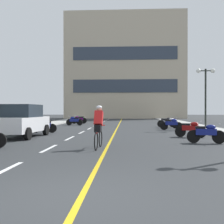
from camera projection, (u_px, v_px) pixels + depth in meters
ground_plane at (115, 126)px, 25.76m from camera, size 140.00×140.00×0.00m
curb_left at (48, 124)px, 29.13m from camera, size 2.40×72.00×0.12m
curb_right at (187, 124)px, 28.39m from camera, size 2.40×72.00×0.12m
lane_dash_0 at (4, 170)px, 6.89m from camera, size 0.14×2.20×0.01m
lane_dash_1 at (49, 148)px, 10.88m from camera, size 0.14×2.20×0.01m
lane_dash_2 at (70, 138)px, 14.88m from camera, size 0.14×2.20×0.01m
lane_dash_3 at (82, 132)px, 18.87m from camera, size 0.14×2.20×0.01m
lane_dash_4 at (90, 128)px, 22.87m from camera, size 0.14×2.20×0.01m
lane_dash_5 at (95, 126)px, 26.86m from camera, size 0.14×2.20×0.01m
lane_dash_6 at (99, 124)px, 30.86m from camera, size 0.14×2.20×0.01m
lane_dash_7 at (102, 122)px, 34.85m from camera, size 0.14×2.20×0.01m
lane_dash_8 at (105, 121)px, 38.85m from camera, size 0.14×2.20×0.01m
lane_dash_9 at (107, 120)px, 42.84m from camera, size 0.14×2.20×0.01m
lane_dash_10 at (108, 119)px, 46.84m from camera, size 0.14×2.20×0.01m
lane_dash_11 at (110, 118)px, 50.83m from camera, size 0.14×2.20×0.01m
centre_line_yellow at (119, 125)px, 28.74m from camera, size 0.12×66.00×0.01m
office_building at (125, 67)px, 52.96m from camera, size 22.14×6.79×19.51m
street_lamp_mid at (206, 84)px, 21.86m from camera, size 1.46×0.36×4.67m
parked_car_near at (23, 121)px, 15.42m from camera, size 2.06×4.26×1.82m
motorcycle_3 at (206, 133)px, 12.58m from camera, size 1.69×0.61×0.92m
motorcycle_4 at (191, 129)px, 15.40m from camera, size 1.64×0.78×0.92m
motorcycle_5 at (44, 126)px, 18.52m from camera, size 1.70×0.60×0.92m
motorcycle_6 at (172, 124)px, 21.15m from camera, size 1.70×0.60×0.92m
motorcycle_7 at (169, 123)px, 22.93m from camera, size 1.67×0.68×0.92m
motorcycle_8 at (167, 122)px, 24.70m from camera, size 1.68×0.65×0.92m
motorcycle_9 at (74, 121)px, 27.58m from camera, size 1.70×0.60×0.92m
motorcycle_10 at (75, 120)px, 29.30m from camera, size 1.66×0.72×0.92m
motorcycle_11 at (79, 119)px, 31.26m from camera, size 1.67×0.69×0.92m
motorcycle_12 at (80, 119)px, 33.04m from camera, size 1.69×0.60×0.92m
cyclist_rider at (98, 126)px, 10.89m from camera, size 0.42×1.77×1.71m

